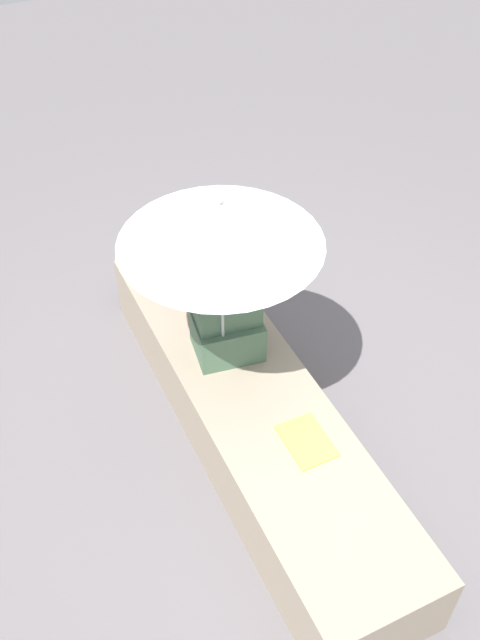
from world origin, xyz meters
TOP-DOWN VIEW (x-y plane):
  - ground_plane at (0.00, 0.00)m, footprint 14.00×14.00m
  - stone_bench at (0.00, 0.00)m, footprint 2.57×0.62m
  - person_seated at (-0.31, -0.00)m, footprint 0.33×0.49m
  - parasol at (-0.21, -0.07)m, footprint 0.93×0.93m
  - handbag_black at (-0.91, -0.03)m, footprint 0.28×0.21m
  - magazine at (0.40, 0.08)m, footprint 0.28×0.20m

SIDE VIEW (x-z plane):
  - ground_plane at x=0.00m, z-range 0.00..0.00m
  - stone_bench at x=0.00m, z-range 0.00..0.41m
  - magazine at x=0.40m, z-range 0.41..0.42m
  - handbag_black at x=-0.91m, z-range 0.40..0.78m
  - person_seated at x=-0.31m, z-range 0.35..1.25m
  - parasol at x=-0.21m, z-range 0.79..1.83m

